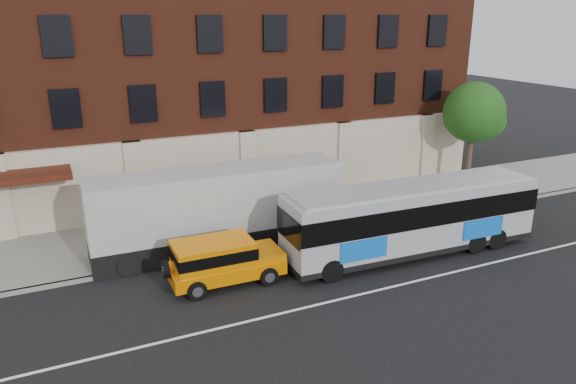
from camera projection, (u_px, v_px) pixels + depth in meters
name	position (u px, v px, depth m)	size (l,w,h in m)	color
ground	(362.00, 302.00, 19.93)	(120.00, 120.00, 0.00)	black
sidewalk	(268.00, 220.00, 27.68)	(60.00, 6.00, 0.15)	gray
kerb	(292.00, 241.00, 25.09)	(60.00, 0.25, 0.15)	gray
lane_line	(355.00, 296.00, 20.36)	(60.00, 0.12, 0.01)	white
building	(215.00, 58.00, 32.17)	(30.00, 12.10, 15.00)	#5B2415
sign_pole	(96.00, 243.00, 21.41)	(0.30, 0.20, 2.50)	slate
street_tree	(474.00, 115.00, 32.12)	(3.60, 3.60, 6.20)	#3E2F1F
city_bus	(412.00, 216.00, 23.47)	(11.69, 2.91, 3.18)	#A4A6AD
yellow_suv	(221.00, 259.00, 21.03)	(4.72, 2.13, 1.80)	orange
shipping_container	(219.00, 210.00, 23.95)	(11.12, 2.52, 3.70)	black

